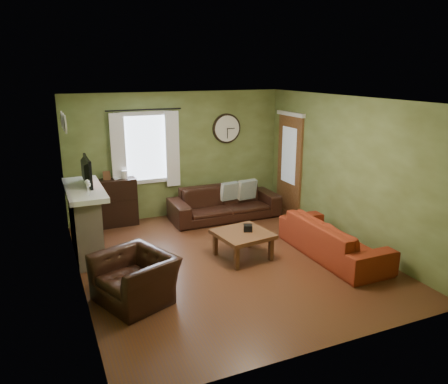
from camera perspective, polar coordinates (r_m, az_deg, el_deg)
name	(u,v)px	position (r m, az deg, el deg)	size (l,w,h in m)	color
floor	(228,260)	(7.29, 0.53, -8.84)	(4.60, 5.20, 0.00)	#502A18
ceiling	(229,99)	(6.64, 0.59, 12.00)	(4.60, 5.20, 0.00)	white
wall_left	(75,201)	(6.31, -18.89, -1.08)	(0.00, 5.20, 2.60)	olive
wall_right	(347,171)	(8.04, 15.73, 2.70)	(0.00, 5.20, 2.60)	olive
wall_back	(178,155)	(9.23, -6.03, 4.85)	(4.60, 0.00, 2.60)	olive
wall_front	(329,242)	(4.72, 13.58, -6.34)	(4.60, 0.00, 2.60)	olive
fireplace	(85,224)	(7.65, -17.68, -3.99)	(0.40, 1.40, 1.10)	tan
firebox	(98,236)	(7.75, -16.13, -5.57)	(0.04, 0.60, 0.55)	black
mantel	(84,190)	(7.48, -17.83, 0.30)	(0.58, 1.60, 0.08)	white
tv	(83,175)	(7.57, -17.94, 2.15)	(0.60, 0.08, 0.35)	black
tv_screen	(88,171)	(7.57, -17.37, 2.63)	(0.02, 0.62, 0.36)	#994C3F
medallion_left	(65,124)	(6.91, -20.03, 8.29)	(0.28, 0.28, 0.03)	white
medallion_mid	(64,122)	(7.26, -20.23, 8.59)	(0.28, 0.28, 0.03)	white
medallion_right	(62,120)	(7.61, -20.41, 8.86)	(0.28, 0.28, 0.03)	white
window_pane	(145,148)	(9.00, -10.30, 5.69)	(1.00, 0.02, 1.30)	silver
curtain_rod	(144,110)	(8.80, -10.39, 10.53)	(0.03, 0.03, 1.50)	black
curtain_left	(118,153)	(8.80, -13.62, 4.95)	(0.28, 0.04, 1.55)	white
curtain_right	(173,149)	(9.05, -6.73, 5.57)	(0.28, 0.04, 1.55)	white
wall_clock	(227,129)	(9.49, 0.39, 8.29)	(0.64, 0.06, 0.64)	white
door	(289,164)	(9.54, 8.54, 3.59)	(0.05, 0.90, 2.10)	brown
bookshelf	(116,202)	(8.94, -13.89, -1.34)	(0.80, 0.34, 0.95)	black
book	(113,179)	(8.84, -14.30, 1.70)	(0.16, 0.21, 0.02)	brown
sofa_brown	(225,203)	(9.15, 0.07, -1.42)	(2.28, 0.89, 0.66)	black
pillow_left	(229,191)	(9.21, 0.69, 0.11)	(0.38, 0.11, 0.38)	gray
pillow_right	(247,189)	(9.35, 3.04, 0.33)	(0.41, 0.12, 0.41)	gray
sofa_red	(333,238)	(7.54, 14.05, -5.91)	(2.13, 0.83, 0.62)	maroon
armchair	(135,278)	(6.10, -11.55, -10.97)	(1.00, 0.87, 0.65)	black
coffee_table	(243,245)	(7.30, 2.46, -6.91)	(0.84, 0.84, 0.45)	brown
tissue_box	(248,234)	(7.30, 3.13, -5.45)	(0.14, 0.14, 0.11)	black
wine_glass_a	(89,189)	(6.90, -17.26, 0.33)	(0.07, 0.07, 0.21)	white
wine_glass_b	(87,187)	(7.04, -17.40, 0.66)	(0.08, 0.08, 0.22)	white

